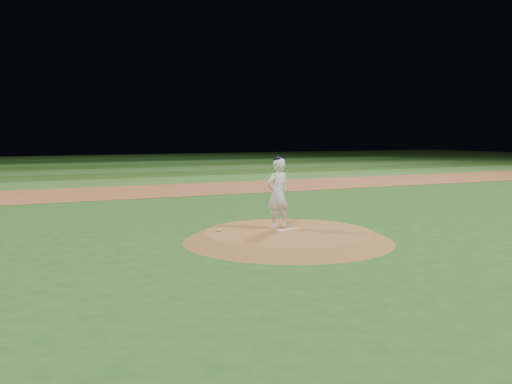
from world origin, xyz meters
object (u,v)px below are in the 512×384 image
pitchers_mound (288,236)px  pitcher_on_mound (278,193)px  pitching_rubber (287,230)px  rosin_bag (219,230)px

pitchers_mound → pitcher_on_mound: 1.20m
pitchers_mound → pitching_rubber: 0.20m
pitchers_mound → pitcher_on_mound: (-0.05, 0.52, 1.08)m
pitchers_mound → pitcher_on_mound: pitcher_on_mound is taller
pitching_rubber → pitcher_on_mound: size_ratio=0.35×
pitcher_on_mound → pitching_rubber: bearing=-75.7°
rosin_bag → pitcher_on_mound: size_ratio=0.07×
pitching_rubber → rosin_bag: bearing=145.7°
pitchers_mound → pitching_rubber: (0.05, 0.13, 0.14)m
pitchers_mound → pitcher_on_mound: bearing=95.8°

